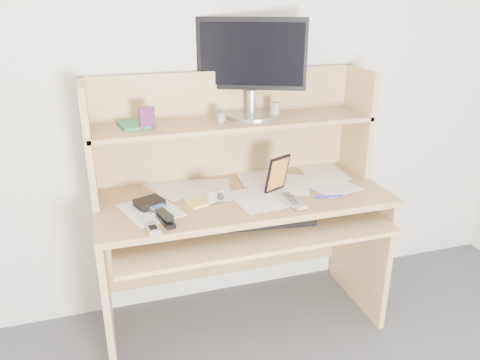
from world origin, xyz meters
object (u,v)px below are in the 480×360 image
object	(u,v)px
desk	(238,198)
keyboard	(264,219)
tv_remote	(290,201)
game_case	(277,174)
monitor	(251,65)

from	to	relation	value
desk	keyboard	world-z (taller)	desk
tv_remote	game_case	size ratio (longest dim) A/B	1.03
keyboard	monitor	size ratio (longest dim) A/B	0.95
tv_remote	desk	bearing A→B (deg)	111.32
keyboard	game_case	bearing A→B (deg)	51.15
desk	keyboard	xyz separation A→B (m)	(0.06, -0.20, -0.03)
keyboard	tv_remote	distance (m)	0.16
tv_remote	monitor	bearing A→B (deg)	85.94
monitor	game_case	bearing A→B (deg)	-52.53
game_case	monitor	distance (m)	0.55
keyboard	game_case	distance (m)	0.23
keyboard	monitor	xyz separation A→B (m)	(0.05, 0.34, 0.67)
tv_remote	game_case	xyz separation A→B (m)	(-0.01, 0.15, 0.08)
tv_remote	monitor	size ratio (longest dim) A/B	0.36
game_case	keyboard	bearing A→B (deg)	-161.86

